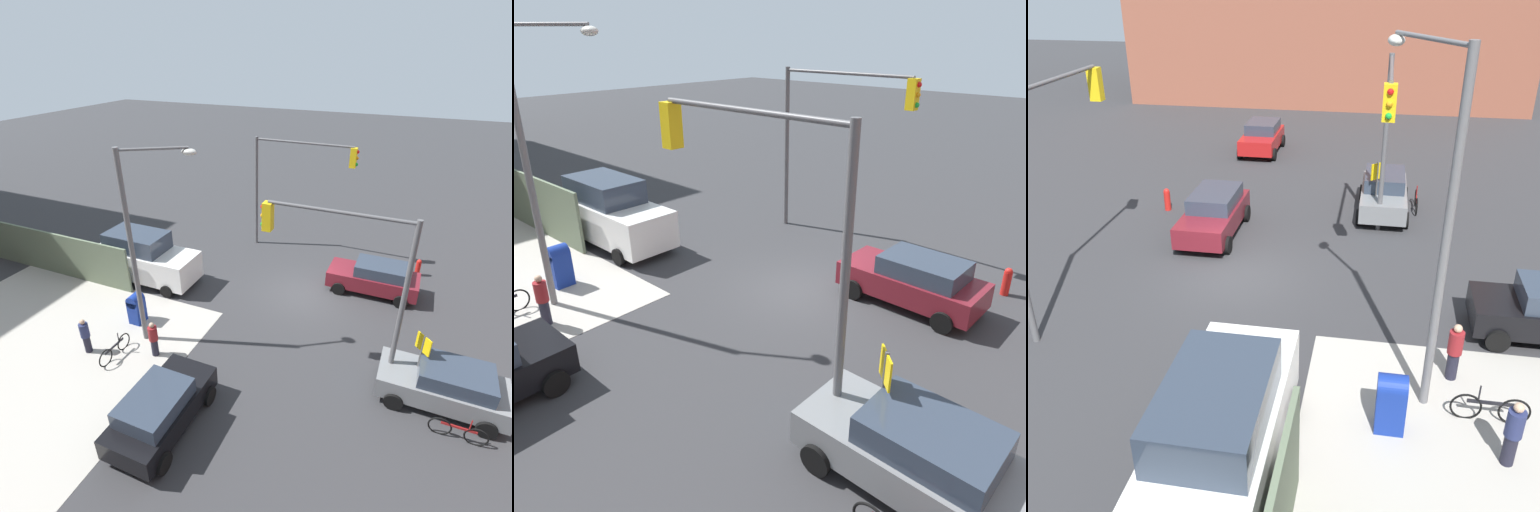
% 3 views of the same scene
% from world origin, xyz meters
% --- Properties ---
extents(ground_plane, '(120.00, 120.00, 0.00)m').
position_xyz_m(ground_plane, '(0.00, 0.00, 0.00)').
color(ground_plane, '#333335').
extents(traffic_signal_nw_corner, '(5.11, 0.36, 6.50)m').
position_xyz_m(traffic_signal_nw_corner, '(-2.57, 4.50, 4.61)').
color(traffic_signal_nw_corner, '#59595B').
rests_on(traffic_signal_nw_corner, ground).
extents(traffic_signal_se_corner, '(5.76, 0.36, 6.50)m').
position_xyz_m(traffic_signal_se_corner, '(2.29, -4.50, 4.65)').
color(traffic_signal_se_corner, '#59595B').
rests_on(traffic_signal_se_corner, ground).
extents(street_lamp_corner, '(2.40, 1.58, 8.00)m').
position_xyz_m(street_lamp_corner, '(4.89, 5.60, 4.70)').
color(street_lamp_corner, slate).
rests_on(street_lamp_corner, ground).
extents(warning_sign_two_way, '(0.48, 0.48, 2.40)m').
position_xyz_m(warning_sign_two_way, '(-5.40, 4.32, 1.64)').
color(warning_sign_two_way, '#4C4C4C').
rests_on(warning_sign_two_way, ground).
extents(mailbox_blue, '(0.56, 0.64, 1.43)m').
position_xyz_m(mailbox_blue, '(6.20, 5.00, 0.76)').
color(mailbox_blue, navy).
rests_on(mailbox_blue, ground).
extents(fire_hydrant, '(0.26, 0.26, 0.94)m').
position_xyz_m(fire_hydrant, '(-5.00, -4.20, 0.49)').
color(fire_hydrant, red).
rests_on(fire_hydrant, ground).
extents(coupe_maroon, '(4.32, 2.02, 1.62)m').
position_xyz_m(coupe_maroon, '(-3.07, -1.61, 0.84)').
color(coupe_maroon, maroon).
rests_on(coupe_maroon, ground).
extents(hatchback_gray, '(4.16, 2.02, 1.62)m').
position_xyz_m(hatchback_gray, '(-6.31, 4.64, 0.84)').
color(hatchback_gray, slate).
rests_on(hatchback_gray, ground).
extents(van_white_delivery, '(5.40, 2.32, 2.62)m').
position_xyz_m(van_white_delivery, '(8.09, 1.80, 1.28)').
color(van_white_delivery, white).
rests_on(van_white_delivery, ground).
extents(pedestrian_crossing, '(0.36, 0.36, 1.57)m').
position_xyz_m(pedestrian_crossing, '(4.20, 6.50, 0.81)').
color(pedestrian_crossing, maroon).
rests_on(pedestrian_crossing, ground).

